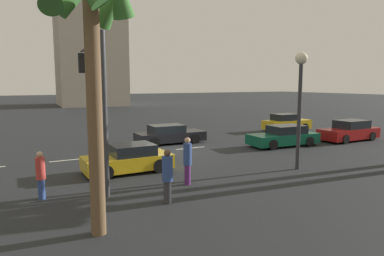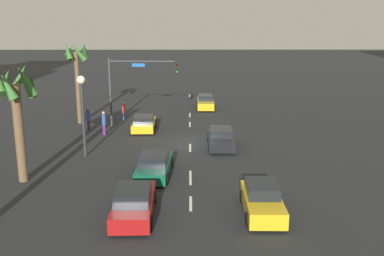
{
  "view_description": "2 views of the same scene",
  "coord_description": "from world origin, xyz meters",
  "px_view_note": "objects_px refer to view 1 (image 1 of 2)",
  "views": [
    {
      "loc": [
        8.55,
        19.0,
        4.07
      ],
      "look_at": [
        -1.38,
        0.21,
        1.31
      ],
      "focal_mm": 32.39,
      "sensor_mm": 36.0,
      "label": 1
    },
    {
      "loc": [
        -31.79,
        0.08,
        8.93
      ],
      "look_at": [
        -1.75,
        -0.13,
        1.56
      ],
      "focal_mm": 40.93,
      "sensor_mm": 36.0,
      "label": 2
    }
  ],
  "objects_px": {
    "pedestrian_2": "(167,175)",
    "building_0": "(88,11)",
    "pedestrian_0": "(187,159)",
    "car_1": "(129,159)",
    "pedestrian_1": "(41,174)",
    "car_3": "(349,131)",
    "palm_tree_0": "(91,28)",
    "car_0": "(284,136)",
    "car_4": "(169,135)",
    "traffic_signal": "(94,84)",
    "car_5": "(286,123)",
    "streetlamp": "(300,87)"
  },
  "relations": [
    {
      "from": "car_5",
      "to": "streetlamp",
      "type": "relative_size",
      "value": 0.77
    },
    {
      "from": "car_0",
      "to": "car_5",
      "type": "xyz_separation_m",
      "value": [
        -5.35,
        -5.51,
        0.04
      ]
    },
    {
      "from": "palm_tree_0",
      "to": "car_1",
      "type": "bearing_deg",
      "value": -114.88
    },
    {
      "from": "car_3",
      "to": "car_5",
      "type": "xyz_separation_m",
      "value": [
        0.29,
        -6.05,
        0.0
      ]
    },
    {
      "from": "car_3",
      "to": "pedestrian_2",
      "type": "xyz_separation_m",
      "value": [
        16.74,
        5.87,
        0.32
      ]
    },
    {
      "from": "palm_tree_0",
      "to": "building_0",
      "type": "bearing_deg",
      "value": -101.58
    },
    {
      "from": "pedestrian_0",
      "to": "car_5",
      "type": "bearing_deg",
      "value": -145.28
    },
    {
      "from": "car_3",
      "to": "pedestrian_1",
      "type": "relative_size",
      "value": 2.72
    },
    {
      "from": "palm_tree_0",
      "to": "car_3",
      "type": "bearing_deg",
      "value": -159.71
    },
    {
      "from": "traffic_signal",
      "to": "palm_tree_0",
      "type": "relative_size",
      "value": 0.82
    },
    {
      "from": "traffic_signal",
      "to": "pedestrian_1",
      "type": "distance_m",
      "value": 4.06
    },
    {
      "from": "pedestrian_0",
      "to": "pedestrian_2",
      "type": "xyz_separation_m",
      "value": [
        1.6,
        1.63,
        -0.05
      ]
    },
    {
      "from": "car_5",
      "to": "car_1",
      "type": "bearing_deg",
      "value": 23.9
    },
    {
      "from": "pedestrian_2",
      "to": "palm_tree_0",
      "type": "distance_m",
      "value": 5.36
    },
    {
      "from": "car_3",
      "to": "car_1",
      "type": "bearing_deg",
      "value": 4.08
    },
    {
      "from": "traffic_signal",
      "to": "building_0",
      "type": "height_order",
      "value": "building_0"
    },
    {
      "from": "car_3",
      "to": "pedestrian_2",
      "type": "relative_size",
      "value": 2.5
    },
    {
      "from": "traffic_signal",
      "to": "pedestrian_2",
      "type": "relative_size",
      "value": 3.2
    },
    {
      "from": "car_3",
      "to": "pedestrian_0",
      "type": "xyz_separation_m",
      "value": [
        15.14,
        4.24,
        0.37
      ]
    },
    {
      "from": "pedestrian_2",
      "to": "streetlamp",
      "type": "bearing_deg",
      "value": -169.02
    },
    {
      "from": "traffic_signal",
      "to": "palm_tree_0",
      "type": "height_order",
      "value": "palm_tree_0"
    },
    {
      "from": "traffic_signal",
      "to": "building_0",
      "type": "bearing_deg",
      "value": -101.49
    },
    {
      "from": "streetlamp",
      "to": "pedestrian_2",
      "type": "xyz_separation_m",
      "value": [
        7.37,
        1.43,
        -2.92
      ]
    },
    {
      "from": "car_3",
      "to": "building_0",
      "type": "bearing_deg",
      "value": -81.24
    },
    {
      "from": "car_0",
      "to": "car_5",
      "type": "distance_m",
      "value": 7.68
    },
    {
      "from": "car_0",
      "to": "pedestrian_2",
      "type": "xyz_separation_m",
      "value": [
        11.1,
        6.41,
        0.36
      ]
    },
    {
      "from": "car_5",
      "to": "building_0",
      "type": "relative_size",
      "value": 0.12
    },
    {
      "from": "pedestrian_0",
      "to": "pedestrian_2",
      "type": "bearing_deg",
      "value": 45.65
    },
    {
      "from": "car_1",
      "to": "pedestrian_1",
      "type": "bearing_deg",
      "value": 29.9
    },
    {
      "from": "car_1",
      "to": "pedestrian_1",
      "type": "xyz_separation_m",
      "value": [
        3.89,
        2.24,
        0.31
      ]
    },
    {
      "from": "car_0",
      "to": "streetlamp",
      "type": "distance_m",
      "value": 7.04
    },
    {
      "from": "car_0",
      "to": "pedestrian_1",
      "type": "bearing_deg",
      "value": 14.9
    },
    {
      "from": "car_5",
      "to": "streetlamp",
      "type": "bearing_deg",
      "value": 49.13
    },
    {
      "from": "car_4",
      "to": "car_5",
      "type": "relative_size",
      "value": 1.11
    },
    {
      "from": "pedestrian_2",
      "to": "building_0",
      "type": "distance_m",
      "value": 58.74
    },
    {
      "from": "car_4",
      "to": "building_0",
      "type": "xyz_separation_m",
      "value": [
        -4.14,
        -45.01,
        16.38
      ]
    },
    {
      "from": "car_1",
      "to": "building_0",
      "type": "distance_m",
      "value": 54.4
    },
    {
      "from": "car_3",
      "to": "palm_tree_0",
      "type": "distance_m",
      "value": 21.22
    },
    {
      "from": "pedestrian_0",
      "to": "car_0",
      "type": "bearing_deg",
      "value": -153.32
    },
    {
      "from": "pedestrian_2",
      "to": "building_0",
      "type": "bearing_deg",
      "value": -99.21
    },
    {
      "from": "pedestrian_1",
      "to": "building_0",
      "type": "distance_m",
      "value": 57.16
    },
    {
      "from": "car_3",
      "to": "streetlamp",
      "type": "distance_m",
      "value": 10.86
    },
    {
      "from": "palm_tree_0",
      "to": "building_0",
      "type": "distance_m",
      "value": 59.4
    },
    {
      "from": "car_0",
      "to": "building_0",
      "type": "xyz_separation_m",
      "value": [
        2.05,
        -49.38,
        16.36
      ]
    },
    {
      "from": "car_3",
      "to": "traffic_signal",
      "type": "xyz_separation_m",
      "value": [
        18.27,
        2.13,
        3.38
      ]
    },
    {
      "from": "car_4",
      "to": "building_0",
      "type": "relative_size",
      "value": 0.14
    },
    {
      "from": "building_0",
      "to": "car_5",
      "type": "bearing_deg",
      "value": 102.34
    },
    {
      "from": "streetlamp",
      "to": "pedestrian_1",
      "type": "distance_m",
      "value": 11.57
    },
    {
      "from": "car_4",
      "to": "pedestrian_2",
      "type": "height_order",
      "value": "pedestrian_2"
    },
    {
      "from": "pedestrian_1",
      "to": "pedestrian_2",
      "type": "xyz_separation_m",
      "value": [
        -3.77,
        2.45,
        0.07
      ]
    }
  ]
}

